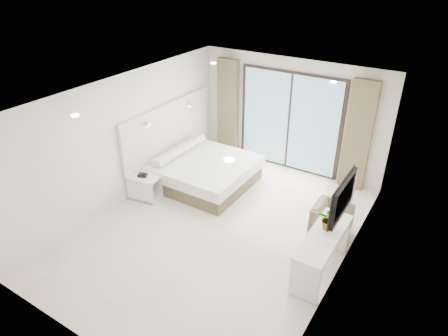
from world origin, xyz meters
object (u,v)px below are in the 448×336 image
at_px(bed, 204,171).
at_px(console_desk, 322,245).
at_px(armchair, 332,219).
at_px(nightstand, 147,187).

distance_m(bed, console_desk, 3.59).
xyz_separation_m(bed, armchair, (3.12, -0.27, 0.04)).
bearing_deg(nightstand, console_desk, -11.09).
relative_size(nightstand, console_desk, 0.42).
bearing_deg(armchair, bed, 84.78).
xyz_separation_m(nightstand, armchair, (3.81, 0.90, 0.07)).
distance_m(nightstand, armchair, 3.91).
distance_m(bed, armchair, 3.13).
bearing_deg(nightstand, armchair, 5.08).
distance_m(console_desk, armchair, 1.14).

